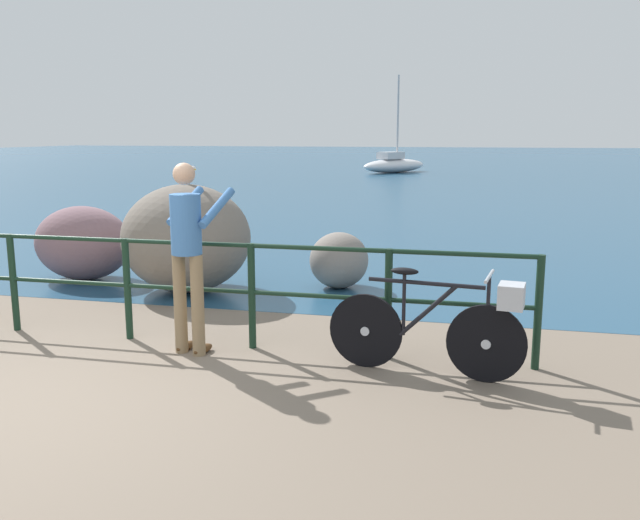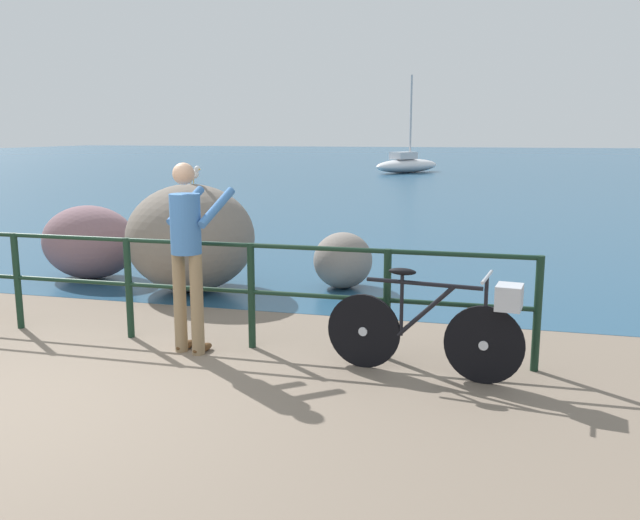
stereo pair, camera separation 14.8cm
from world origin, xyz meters
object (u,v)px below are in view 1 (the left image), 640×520
object	(u,v)px
seagull	(188,173)
sailboat	(394,164)
breakwater_boulder_left	(83,243)
breakwater_boulder_right	(339,260)
bicycle	(442,323)
breakwater_boulder_main	(186,238)
person_at_railing	(188,249)

from	to	relation	value
seagull	sailboat	size ratio (longest dim) A/B	0.07
breakwater_boulder_left	breakwater_boulder_right	size ratio (longest dim) A/B	1.70
breakwater_boulder_left	bicycle	bearing A→B (deg)	-28.35
bicycle	breakwater_boulder_left	bearing A→B (deg)	159.39
breakwater_boulder_main	sailboat	size ratio (longest dim) A/B	0.34
breakwater_boulder_main	sailboat	world-z (taller)	sailboat
bicycle	sailboat	size ratio (longest dim) A/B	0.34
breakwater_boulder_right	bicycle	bearing A→B (deg)	-63.71
seagull	sailboat	xyz separation A→B (m)	(-0.64, 26.90, -1.11)
breakwater_boulder_left	breakwater_boulder_right	bearing A→B (deg)	4.81
breakwater_boulder_right	sailboat	bearing A→B (deg)	95.44
breakwater_boulder_main	sailboat	xyz separation A→B (m)	(-0.62, 26.96, -0.27)
person_at_railing	breakwater_boulder_right	world-z (taller)	person_at_railing
breakwater_boulder_right	seagull	distance (m)	2.27
breakwater_boulder_main	breakwater_boulder_left	size ratio (longest dim) A/B	1.20
person_at_railing	sailboat	xyz separation A→B (m)	(-1.71, 29.30, -0.57)
person_at_railing	breakwater_boulder_main	size ratio (longest dim) A/B	1.07
sailboat	breakwater_boulder_right	bearing A→B (deg)	-140.50
breakwater_boulder_main	seagull	bearing A→B (deg)	70.65
person_at_railing	breakwater_boulder_right	distance (m)	3.14
breakwater_boulder_left	seagull	size ratio (longest dim) A/B	4.25
breakwater_boulder_right	breakwater_boulder_left	bearing A→B (deg)	-175.19
breakwater_boulder_main	sailboat	distance (m)	26.97
seagull	sailboat	distance (m)	26.93
sailboat	person_at_railing	bearing A→B (deg)	-142.61
bicycle	breakwater_boulder_left	xyz separation A→B (m)	(-5.12, 2.76, 0.05)
breakwater_boulder_main	breakwater_boulder_left	world-z (taller)	breakwater_boulder_main
bicycle	person_at_railing	xyz separation A→B (m)	(-2.32, 0.09, 0.53)
bicycle	sailboat	distance (m)	29.67
breakwater_boulder_right	seagull	size ratio (longest dim) A/B	2.49
breakwater_boulder_right	seagull	world-z (taller)	seagull
breakwater_boulder_left	breakwater_boulder_right	xyz separation A→B (m)	(3.61, 0.30, -0.15)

